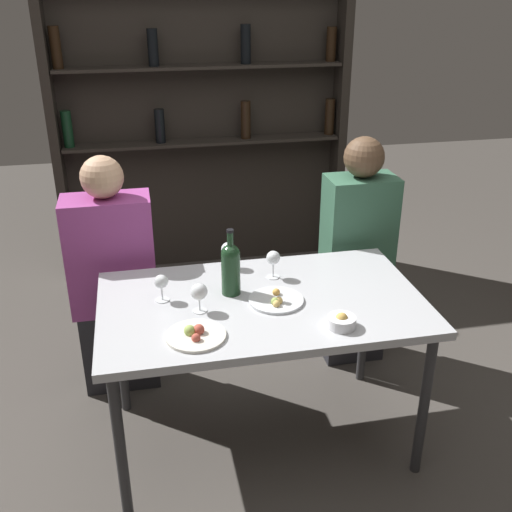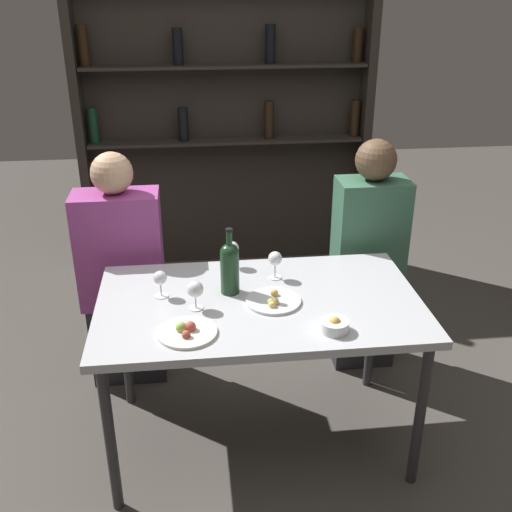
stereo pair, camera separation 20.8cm
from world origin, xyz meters
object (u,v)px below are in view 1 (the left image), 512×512
Objects in this scene: wine_glass_1 at (199,292)px; wine_glass_3 at (161,283)px; wine_bottle at (231,267)px; seated_person_left at (114,284)px; wine_glass_2 at (228,250)px; snack_bowl at (341,321)px; food_plate_1 at (196,335)px; food_plate_0 at (276,300)px; seated_person_right at (356,258)px; wine_glass_0 at (273,259)px.

wine_glass_3 is (-0.14, 0.12, -0.00)m from wine_glass_1.
seated_person_left reaches higher than wine_bottle.
snack_bowl is (0.34, -0.61, -0.06)m from wine_glass_2.
food_plate_1 is 0.89m from seated_person_left.
food_plate_0 is (0.17, -0.11, -0.12)m from wine_bottle.
wine_glass_3 is at bearing 166.72° from food_plate_0.
food_plate_0 is at bearing 2.04° from wine_glass_1.
food_plate_0 is at bearing -33.58° from wine_bottle.
seated_person_right is at bearing 33.20° from wine_bottle.
wine_glass_0 is 1.09× the size of wine_glass_3.
wine_glass_3 is at bearing -167.22° from wine_glass_0.
wine_glass_1 is (-0.36, -0.24, -0.01)m from wine_glass_0.
food_plate_1 is 2.05× the size of snack_bowl.
seated_person_left reaches higher than food_plate_1.
food_plate_0 is 0.32m from snack_bowl.
seated_person_right is at bearing 35.14° from wine_glass_0.
seated_person_right is at bearing 25.46° from wine_glass_3.
wine_glass_1 is 0.21m from food_plate_1.
wine_glass_1 is 0.33m from food_plate_0.
seated_person_right is (0.39, 0.86, -0.16)m from snack_bowl.
wine_glass_2 reaches higher than food_plate_0.
wine_glass_2 is at bearing -161.45° from seated_person_right.
snack_bowl is (0.56, -0.04, 0.01)m from food_plate_1.
wine_bottle is at bearing 0.76° from wine_glass_3.
seated_person_right is (0.95, 0.82, -0.15)m from food_plate_1.
food_plate_1 is (-0.40, -0.43, -0.08)m from wine_glass_0.
snack_bowl is at bearing -44.00° from seated_person_left.
seated_person_left is at bearing 180.00° from seated_person_right.
wine_glass_3 reaches higher than food_plate_1.
wine_glass_3 is at bearing -141.51° from wine_glass_2.
seated_person_right is (1.28, -0.00, 0.02)m from seated_person_left.
food_plate_0 is (-0.04, -0.22, -0.08)m from wine_glass_0.
wine_bottle is 1.27× the size of food_plate_0.
wine_glass_2 is 0.41m from wine_glass_3.
wine_glass_0 is 1.03× the size of wine_glass_1.
seated_person_left reaches higher than wine_glass_3.
seated_person_left is 0.98× the size of seated_person_right.
wine_glass_0 is 0.10× the size of seated_person_left.
food_plate_1 is (-0.04, -0.19, -0.08)m from wine_glass_1.
wine_glass_2 is at bearing 68.98° from food_plate_1.
wine_glass_0 is at bearing 33.13° from wine_glass_1.
wine_glass_1 is at bearing -59.81° from seated_person_left.
wine_glass_0 is 0.56× the size of food_plate_1.
wine_glass_0 is 1.15× the size of snack_bowl.
seated_person_left reaches higher than wine_glass_2.
wine_glass_0 is 0.71m from seated_person_right.
wine_glass_2 is at bearing -24.39° from seated_person_left.
seated_person_right is at bearing 18.55° from wine_glass_2.
wine_bottle is 0.77m from seated_person_left.
wine_glass_0 reaches higher than food_plate_0.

